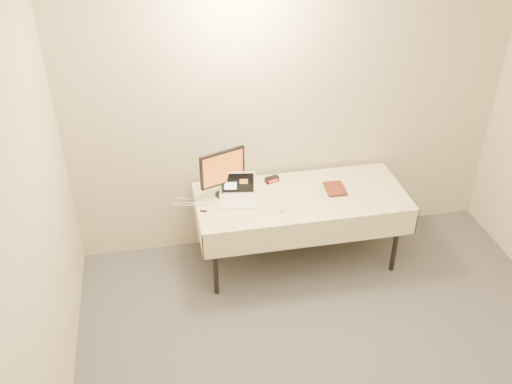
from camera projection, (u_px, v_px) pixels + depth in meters
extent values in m
cube|color=beige|center=(291.00, 110.00, 5.07)|extent=(4.00, 0.10, 2.70)
cylinder|color=black|center=(215.00, 263.00, 4.86)|extent=(0.04, 0.04, 0.69)
cylinder|color=black|center=(396.00, 240.00, 5.13)|extent=(0.04, 0.04, 0.69)
cylinder|color=black|center=(207.00, 223.00, 5.35)|extent=(0.04, 0.04, 0.69)
cylinder|color=black|center=(372.00, 204.00, 5.61)|extent=(0.04, 0.04, 0.69)
cube|color=gray|center=(301.00, 198.00, 5.04)|extent=(1.80, 0.75, 0.04)
cube|color=beige|center=(301.00, 196.00, 5.03)|extent=(1.86, 0.81, 0.01)
cube|color=beige|center=(313.00, 235.00, 4.77)|extent=(1.86, 0.01, 0.25)
cube|color=beige|center=(290.00, 184.00, 5.43)|extent=(1.86, 0.01, 0.25)
cube|color=beige|center=(198.00, 219.00, 4.95)|extent=(0.01, 0.81, 0.25)
cube|color=beige|center=(398.00, 197.00, 5.25)|extent=(0.01, 0.81, 0.25)
cube|color=white|center=(238.00, 201.00, 4.93)|extent=(0.35, 0.27, 0.02)
cube|color=white|center=(238.00, 183.00, 4.98)|extent=(0.32, 0.09, 0.21)
cube|color=black|center=(238.00, 183.00, 4.98)|extent=(0.28, 0.07, 0.18)
cylinder|color=black|center=(223.00, 194.00, 5.03)|extent=(0.19, 0.19, 0.01)
cube|color=black|center=(223.00, 189.00, 5.00)|extent=(0.04, 0.03, 0.11)
cube|color=black|center=(222.00, 168.00, 4.88)|extent=(0.41, 0.17, 0.32)
cube|color=#D05F18|center=(222.00, 168.00, 4.88)|extent=(0.36, 0.14, 0.28)
imported|color=maroon|center=(326.00, 180.00, 5.03)|extent=(0.18, 0.03, 0.23)
cube|color=black|center=(272.00, 179.00, 5.20)|extent=(0.14, 0.09, 0.05)
cube|color=#FF0F0C|center=(273.00, 181.00, 5.18)|extent=(0.09, 0.03, 0.02)
ellipsoid|color=#B7B7B9|center=(282.00, 210.00, 4.82)|extent=(0.05, 0.09, 0.02)
cube|color=#BAE0B2|center=(322.00, 191.00, 5.09)|extent=(0.18, 0.26, 0.00)
cube|color=black|center=(204.00, 211.00, 4.81)|extent=(0.06, 0.04, 0.01)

